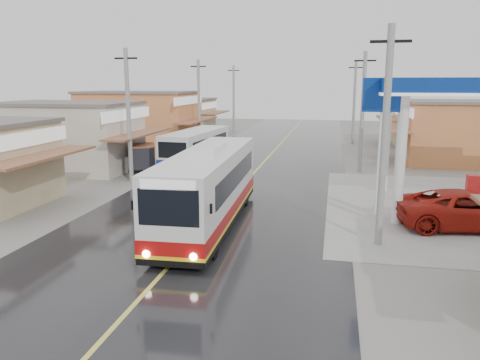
{
  "coord_description": "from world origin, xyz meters",
  "views": [
    {
      "loc": [
        5.21,
        -17.47,
        6.02
      ],
      "look_at": [
        1.26,
        2.11,
        1.83
      ],
      "focal_mm": 35.0,
      "sensor_mm": 36.0,
      "label": 1
    }
  ],
  "objects_px": {
    "second_bus": "(196,149)",
    "coach_bus": "(209,187)",
    "tricycle_near": "(143,156)",
    "jeepney": "(467,210)",
    "cyclist": "(191,167)"
  },
  "relations": [
    {
      "from": "coach_bus",
      "to": "second_bus",
      "type": "distance_m",
      "value": 13.21
    },
    {
      "from": "second_bus",
      "to": "jeepney",
      "type": "xyz_separation_m",
      "value": [
        14.98,
        -10.78,
        -0.67
      ]
    },
    {
      "from": "cyclist",
      "to": "coach_bus",
      "type": "bearing_deg",
      "value": -86.02
    },
    {
      "from": "coach_bus",
      "to": "cyclist",
      "type": "height_order",
      "value": "coach_bus"
    },
    {
      "from": "coach_bus",
      "to": "tricycle_near",
      "type": "relative_size",
      "value": 4.09
    },
    {
      "from": "coach_bus",
      "to": "tricycle_near",
      "type": "height_order",
      "value": "coach_bus"
    },
    {
      "from": "jeepney",
      "to": "tricycle_near",
      "type": "bearing_deg",
      "value": 55.62
    },
    {
      "from": "coach_bus",
      "to": "cyclist",
      "type": "relative_size",
      "value": 4.88
    },
    {
      "from": "coach_bus",
      "to": "jeepney",
      "type": "xyz_separation_m",
      "value": [
        10.68,
        1.71,
        -0.86
      ]
    },
    {
      "from": "second_bus",
      "to": "coach_bus",
      "type": "bearing_deg",
      "value": -66.47
    },
    {
      "from": "jeepney",
      "to": "coach_bus",
      "type": "bearing_deg",
      "value": 91.35
    },
    {
      "from": "coach_bus",
      "to": "cyclist",
      "type": "distance_m",
      "value": 10.23
    },
    {
      "from": "second_bus",
      "to": "tricycle_near",
      "type": "xyz_separation_m",
      "value": [
        -3.28,
        -1.61,
        -0.39
      ]
    },
    {
      "from": "jeepney",
      "to": "cyclist",
      "type": "distance_m",
      "value": 16.42
    },
    {
      "from": "second_bus",
      "to": "cyclist",
      "type": "distance_m",
      "value": 3.15
    }
  ]
}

